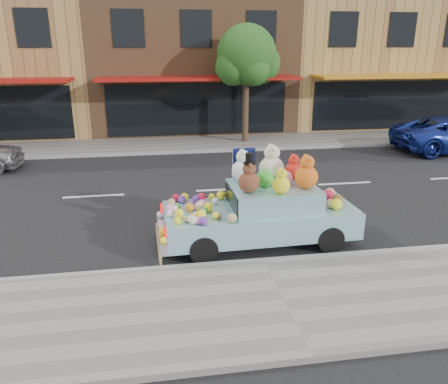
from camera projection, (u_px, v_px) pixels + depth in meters
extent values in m
plane|color=black|center=(225.00, 190.00, 13.75)|extent=(120.00, 120.00, 0.00)
cube|color=gray|center=(284.00, 302.00, 7.65)|extent=(60.00, 3.00, 0.12)
cube|color=gray|center=(202.00, 144.00, 19.80)|extent=(60.00, 3.00, 0.12)
cube|color=gray|center=(263.00, 262.00, 9.05)|extent=(60.00, 0.12, 0.13)
cube|color=gray|center=(206.00, 151.00, 18.40)|extent=(60.00, 0.12, 0.13)
cube|color=black|center=(32.00, 28.00, 18.55)|extent=(1.40, 0.06, 1.60)
cube|color=brown|center=(190.00, 60.00, 23.84)|extent=(10.00, 8.00, 7.00)
cube|color=black|center=(198.00, 109.00, 20.75)|extent=(8.50, 0.06, 2.40)
cube|color=maroon|center=(199.00, 78.00, 19.45)|extent=(9.00, 1.80, 0.12)
cube|color=black|center=(128.00, 28.00, 19.15)|extent=(1.40, 0.06, 1.60)
cube|color=black|center=(196.00, 29.00, 19.60)|extent=(1.40, 0.06, 1.60)
cube|color=black|center=(261.00, 29.00, 20.04)|extent=(1.40, 0.06, 1.60)
cube|color=#A78446|center=(361.00, 59.00, 25.33)|extent=(10.00, 8.00, 7.00)
cube|color=black|center=(393.00, 105.00, 22.25)|extent=(8.50, 0.06, 2.40)
cube|color=orange|center=(406.00, 76.00, 20.95)|extent=(9.00, 1.80, 0.12)
cube|color=black|center=(344.00, 29.00, 20.64)|extent=(1.40, 0.06, 1.60)
cube|color=black|center=(402.00, 30.00, 21.09)|extent=(1.40, 0.06, 1.60)
cylinder|color=#38281C|center=(245.00, 109.00, 19.61)|extent=(0.28, 0.28, 3.20)
sphere|color=#214F16|center=(246.00, 54.00, 18.86)|extent=(2.60, 2.60, 2.60)
sphere|color=#214F16|center=(260.00, 64.00, 19.37)|extent=(1.80, 1.80, 1.80)
sphere|color=#214F16|center=(233.00, 67.00, 18.74)|extent=(1.60, 1.60, 1.60)
sphere|color=#214F16|center=(254.00, 70.00, 18.52)|extent=(1.40, 1.40, 1.40)
sphere|color=#214F16|center=(237.00, 61.00, 19.47)|extent=(1.60, 1.60, 1.60)
cylinder|color=black|center=(330.00, 239.00, 9.55)|extent=(0.61, 0.22, 0.60)
cylinder|color=black|center=(305.00, 213.00, 11.01)|extent=(0.61, 0.22, 0.60)
cylinder|color=black|center=(204.00, 250.00, 9.07)|extent=(0.61, 0.22, 0.60)
cylinder|color=black|center=(195.00, 221.00, 10.52)|extent=(0.61, 0.22, 0.60)
cube|color=#8FC5D6|center=(259.00, 220.00, 9.96)|extent=(4.34, 1.81, 0.60)
cube|color=#8FC5D6|center=(273.00, 196.00, 9.83)|extent=(1.94, 1.55, 0.50)
cube|color=silver|center=(162.00, 233.00, 9.62)|extent=(0.21, 1.78, 0.26)
cube|color=red|center=(165.00, 232.00, 8.89)|extent=(0.07, 0.28, 0.16)
cube|color=red|center=(162.00, 209.00, 10.15)|extent=(0.07, 0.28, 0.16)
cube|color=black|center=(232.00, 199.00, 9.67)|extent=(0.07, 1.30, 0.40)
sphere|color=#5B2C1A|center=(249.00, 182.00, 9.24)|extent=(0.46, 0.46, 0.46)
sphere|color=#5B2C1A|center=(249.00, 169.00, 9.14)|extent=(0.28, 0.28, 0.28)
sphere|color=#5B2C1A|center=(250.00, 166.00, 9.02)|extent=(0.11, 0.11, 0.11)
sphere|color=#5B2C1A|center=(248.00, 163.00, 9.21)|extent=(0.11, 0.11, 0.11)
cylinder|color=black|center=(249.00, 163.00, 9.10)|extent=(0.27, 0.27, 0.02)
cylinder|color=black|center=(249.00, 158.00, 9.07)|extent=(0.17, 0.17, 0.22)
sphere|color=beige|center=(271.00, 169.00, 9.99)|extent=(0.58, 0.58, 0.58)
sphere|color=beige|center=(272.00, 153.00, 9.87)|extent=(0.36, 0.36, 0.36)
sphere|color=beige|center=(274.00, 149.00, 9.71)|extent=(0.14, 0.14, 0.14)
sphere|color=beige|center=(271.00, 147.00, 9.95)|extent=(0.14, 0.14, 0.14)
sphere|color=#CD5413|center=(306.00, 177.00, 9.50)|extent=(0.51, 0.51, 0.51)
sphere|color=#CD5413|center=(307.00, 163.00, 9.40)|extent=(0.32, 0.32, 0.32)
sphere|color=#CD5413|center=(309.00, 159.00, 9.26)|extent=(0.12, 0.12, 0.12)
sphere|color=#CD5413|center=(306.00, 157.00, 9.47)|extent=(0.12, 0.12, 0.12)
sphere|color=#AF1C12|center=(293.00, 171.00, 10.16)|extent=(0.41, 0.41, 0.41)
sphere|color=#AF1C12|center=(294.00, 160.00, 10.08)|extent=(0.25, 0.25, 0.25)
sphere|color=#AF1C12|center=(295.00, 157.00, 9.97)|extent=(0.10, 0.10, 0.10)
sphere|color=#AF1C12|center=(293.00, 156.00, 10.13)|extent=(0.10, 0.10, 0.10)
sphere|color=white|center=(243.00, 171.00, 9.98)|extent=(0.51, 0.51, 0.51)
sphere|color=white|center=(243.00, 157.00, 9.88)|extent=(0.31, 0.31, 0.31)
sphere|color=white|center=(244.00, 154.00, 9.74)|extent=(0.12, 0.12, 0.12)
sphere|color=white|center=(242.00, 151.00, 9.95)|extent=(0.12, 0.12, 0.12)
sphere|color=yellow|center=(281.00, 185.00, 9.18)|extent=(0.38, 0.38, 0.38)
sphere|color=yellow|center=(282.00, 174.00, 9.10)|extent=(0.23, 0.23, 0.23)
sphere|color=yellow|center=(283.00, 172.00, 9.00)|extent=(0.09, 0.09, 0.09)
sphere|color=yellow|center=(281.00, 169.00, 9.15)|extent=(0.09, 0.09, 0.09)
sphere|color=green|center=(265.00, 178.00, 9.66)|extent=(0.40, 0.40, 0.40)
sphere|color=pink|center=(286.00, 178.00, 9.80)|extent=(0.32, 0.32, 0.32)
sphere|color=#C77512|center=(190.00, 207.00, 9.60)|extent=(0.20, 0.20, 0.20)
sphere|color=red|center=(202.00, 198.00, 10.18)|extent=(0.21, 0.21, 0.21)
sphere|color=white|center=(215.00, 201.00, 10.03)|extent=(0.16, 0.16, 0.16)
sphere|color=yellow|center=(221.00, 195.00, 10.35)|extent=(0.20, 0.20, 0.20)
sphere|color=tan|center=(232.00, 218.00, 8.98)|extent=(0.21, 0.21, 0.21)
sphere|color=#612E8E|center=(182.00, 199.00, 10.11)|extent=(0.18, 0.18, 0.18)
sphere|color=yellow|center=(201.00, 215.00, 9.15)|extent=(0.21, 0.21, 0.21)
sphere|color=yellow|center=(177.00, 221.00, 8.91)|extent=(0.16, 0.16, 0.16)
sphere|color=tan|center=(171.00, 202.00, 9.91)|extent=(0.18, 0.18, 0.18)
sphere|color=brown|center=(219.00, 216.00, 9.17)|extent=(0.14, 0.14, 0.14)
sphere|color=#612E8E|center=(203.00, 221.00, 8.87)|extent=(0.18, 0.18, 0.18)
sphere|color=green|center=(178.00, 206.00, 9.74)|extent=(0.13, 0.13, 0.13)
sphere|color=white|center=(170.00, 213.00, 9.30)|extent=(0.16, 0.16, 0.16)
sphere|color=#C77512|center=(194.00, 217.00, 9.13)|extent=(0.14, 0.14, 0.14)
sphere|color=red|center=(176.00, 198.00, 10.23)|extent=(0.18, 0.18, 0.18)
sphere|color=yellow|center=(212.00, 197.00, 10.32)|extent=(0.15, 0.15, 0.15)
sphere|color=beige|center=(195.00, 215.00, 9.27)|extent=(0.13, 0.13, 0.13)
sphere|color=pink|center=(199.00, 220.00, 8.94)|extent=(0.16, 0.16, 0.16)
sphere|color=pink|center=(170.00, 208.00, 9.54)|extent=(0.19, 0.19, 0.19)
sphere|color=green|center=(232.00, 217.00, 9.13)|extent=(0.15, 0.15, 0.15)
sphere|color=tan|center=(186.00, 219.00, 9.03)|extent=(0.13, 0.13, 0.13)
sphere|color=yellow|center=(216.00, 216.00, 9.18)|extent=(0.16, 0.16, 0.16)
sphere|color=beige|center=(193.00, 220.00, 8.92)|extent=(0.19, 0.19, 0.19)
sphere|color=yellow|center=(184.00, 197.00, 10.23)|extent=(0.19, 0.19, 0.19)
sphere|color=yellow|center=(179.00, 214.00, 9.23)|extent=(0.20, 0.20, 0.20)
sphere|color=#C77512|center=(198.00, 208.00, 9.63)|extent=(0.14, 0.14, 0.14)
sphere|color=#612E8E|center=(196.00, 199.00, 10.11)|extent=(0.18, 0.18, 0.18)
sphere|color=beige|center=(175.00, 208.00, 9.60)|extent=(0.14, 0.14, 0.14)
sphere|color=#612E8E|center=(190.00, 205.00, 9.74)|extent=(0.18, 0.18, 0.18)
sphere|color=beige|center=(202.00, 214.00, 9.24)|extent=(0.19, 0.19, 0.19)
sphere|color=beige|center=(189.00, 219.00, 9.04)|extent=(0.14, 0.14, 0.14)
sphere|color=green|center=(205.00, 210.00, 9.52)|extent=(0.14, 0.14, 0.14)
sphere|color=pink|center=(203.00, 204.00, 9.81)|extent=(0.20, 0.20, 0.20)
sphere|color=yellow|center=(209.00, 207.00, 9.59)|extent=(0.21, 0.21, 0.21)
sphere|color=#D8A88C|center=(200.00, 206.00, 9.63)|extent=(0.22, 0.22, 0.22)
sphere|color=tan|center=(162.00, 227.00, 9.44)|extent=(0.14, 0.14, 0.14)
sphere|color=beige|center=(162.00, 228.00, 9.41)|extent=(0.12, 0.12, 0.12)
sphere|color=yellow|center=(162.00, 232.00, 9.20)|extent=(0.14, 0.14, 0.14)
sphere|color=pink|center=(161.00, 225.00, 9.50)|extent=(0.17, 0.17, 0.17)
sphere|color=yellow|center=(163.00, 240.00, 8.79)|extent=(0.14, 0.14, 0.14)
sphere|color=white|center=(160.00, 214.00, 10.11)|extent=(0.15, 0.15, 0.15)
sphere|color=#C77512|center=(317.00, 196.00, 10.31)|extent=(0.20, 0.20, 0.20)
sphere|color=brown|center=(337.00, 199.00, 9.99)|extent=(0.25, 0.25, 0.25)
sphere|color=tan|center=(330.00, 203.00, 9.80)|extent=(0.21, 0.21, 0.21)
sphere|color=#612E8E|center=(321.00, 205.00, 9.71)|extent=(0.20, 0.20, 0.20)
sphere|color=tan|center=(330.00, 193.00, 10.45)|extent=(0.24, 0.24, 0.24)
sphere|color=yellow|center=(336.00, 204.00, 9.69)|extent=(0.25, 0.25, 0.25)
sphere|color=red|center=(329.00, 195.00, 10.29)|extent=(0.25, 0.25, 0.25)
cylinder|color=#997A54|center=(160.00, 261.00, 8.89)|extent=(0.06, 0.06, 0.17)
sphere|color=#997A54|center=(160.00, 257.00, 8.86)|extent=(0.07, 0.07, 0.07)
cylinder|color=#997A54|center=(160.00, 258.00, 8.99)|extent=(0.06, 0.06, 0.17)
sphere|color=#997A54|center=(160.00, 254.00, 8.96)|extent=(0.07, 0.07, 0.07)
cylinder|color=#997A54|center=(160.00, 256.00, 9.10)|extent=(0.06, 0.06, 0.17)
sphere|color=#997A54|center=(160.00, 252.00, 9.07)|extent=(0.07, 0.07, 0.07)
cylinder|color=#997A54|center=(160.00, 253.00, 9.20)|extent=(0.06, 0.06, 0.17)
sphere|color=#997A54|center=(159.00, 249.00, 9.17)|extent=(0.07, 0.07, 0.07)
cylinder|color=#997A54|center=(159.00, 251.00, 9.31)|extent=(0.06, 0.06, 0.17)
sphere|color=#997A54|center=(159.00, 247.00, 9.28)|extent=(0.07, 0.07, 0.07)
cylinder|color=#997A54|center=(159.00, 249.00, 9.41)|extent=(0.06, 0.06, 0.17)
sphere|color=#997A54|center=(159.00, 245.00, 9.38)|extent=(0.07, 0.07, 0.07)
cylinder|color=#997A54|center=(159.00, 246.00, 9.52)|extent=(0.06, 0.06, 0.17)
sphere|color=#997A54|center=(159.00, 242.00, 9.49)|extent=(0.07, 0.07, 0.07)
cylinder|color=#997A54|center=(159.00, 244.00, 9.63)|extent=(0.06, 0.06, 0.17)
sphere|color=#997A54|center=(159.00, 240.00, 9.59)|extent=(0.07, 0.07, 0.07)
cylinder|color=#997A54|center=(159.00, 242.00, 9.73)|extent=(0.06, 0.06, 0.17)
sphere|color=#997A54|center=(158.00, 238.00, 9.70)|extent=(0.07, 0.07, 0.07)
cylinder|color=#997A54|center=(158.00, 240.00, 9.84)|extent=(0.06, 0.06, 0.17)
sphere|color=#997A54|center=(158.00, 236.00, 9.81)|extent=(0.07, 0.07, 0.07)
cylinder|color=#997A54|center=(158.00, 238.00, 9.94)|extent=(0.06, 0.06, 0.17)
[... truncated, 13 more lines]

